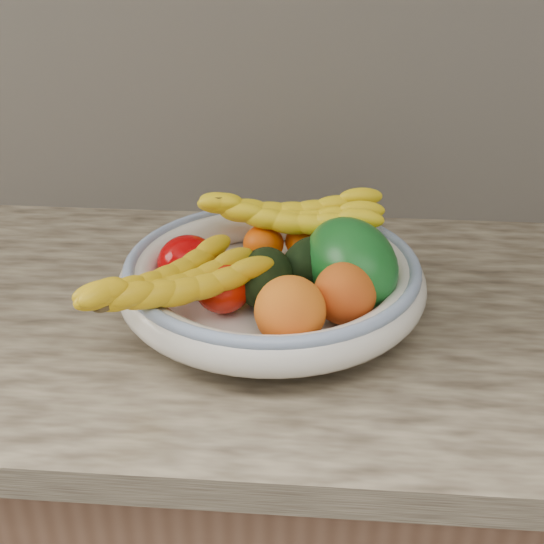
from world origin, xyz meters
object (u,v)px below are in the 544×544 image
at_px(banana_bunch_front, 171,289).
at_px(green_mango, 351,263).
at_px(fruit_bowl, 272,280).
at_px(banana_bunch_back, 290,220).

bearing_deg(banana_bunch_front, green_mango, -21.84).
relative_size(fruit_bowl, green_mango, 2.52).
bearing_deg(fruit_bowl, green_mango, 0.48).
height_order(fruit_bowl, banana_bunch_front, banana_bunch_front).
distance_m(banana_bunch_back, banana_bunch_front, 0.23).
xyz_separation_m(green_mango, banana_bunch_back, (-0.08, 0.10, 0.01)).
xyz_separation_m(fruit_bowl, banana_bunch_front, (-0.11, -0.09, 0.03)).
bearing_deg(fruit_bowl, banana_bunch_back, 80.54).
bearing_deg(green_mango, banana_bunch_back, 101.08).
bearing_deg(banana_bunch_front, banana_bunch_back, 10.64).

